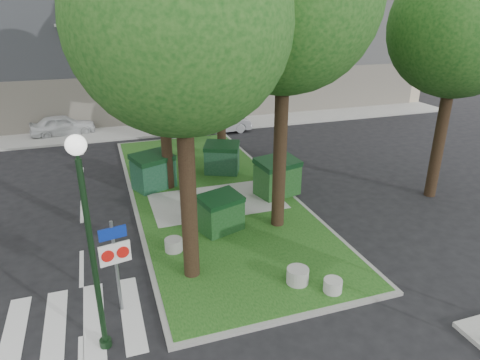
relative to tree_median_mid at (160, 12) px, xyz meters
name	(u,v)px	position (x,y,z in m)	size (l,w,h in m)	color
ground	(275,322)	(0.91, -9.06, -6.98)	(120.00, 120.00, 0.00)	black
median_island	(210,193)	(1.41, -1.06, -6.92)	(6.00, 16.00, 0.12)	#164413
median_kerb	(210,193)	(1.41, -1.06, -6.93)	(6.30, 16.30, 0.10)	gray
building_sidewalk	(159,130)	(0.91, 9.44, -6.92)	(42.00, 3.00, 0.12)	#999993
zebra_crossing	(113,316)	(-2.84, -7.56, -6.97)	(5.00, 3.00, 0.01)	silver
tree_median_mid	(160,12)	(0.00, 0.00, 0.00)	(4.80, 4.80, 9.99)	black
tree_street_right	(463,12)	(10.00, -4.00, 0.00)	(5.00, 5.00, 10.06)	black
dumpster_a	(153,171)	(-0.68, 0.09, -6.13)	(1.94, 1.69, 1.51)	#0F3A23
dumpster_b	(221,213)	(0.92, -4.34, -6.23)	(1.66, 1.40, 1.31)	#103812
dumpster_c	(222,158)	(2.52, 0.89, -6.18)	(1.84, 1.62, 1.42)	#10351E
dumpster_d	(277,177)	(3.91, -2.19, -6.12)	(1.90, 1.54, 1.55)	#144013
bollard_left	(174,245)	(-0.84, -5.15, -6.66)	(0.55, 0.55, 0.39)	gray
bollard_right	(333,286)	(2.78, -8.56, -6.68)	(0.50, 0.50, 0.36)	#A7A7A1
bollard_mid	(298,276)	(2.06, -7.90, -6.64)	(0.61, 0.61, 0.43)	#9A9B96
litter_bin	(274,178)	(4.11, -1.37, -6.49)	(0.43, 0.43, 0.74)	yellow
street_lamp	(88,224)	(-3.04, -8.54, -3.85)	(0.40, 0.40, 4.98)	black
traffic_sign_pole	(115,255)	(-2.60, -7.35, -5.36)	(0.75, 0.18, 2.52)	slate
car_white	(63,125)	(-4.64, 10.21, -6.36)	(1.47, 3.66, 1.25)	silver
car_silver	(220,123)	(4.41, 7.67, -6.36)	(1.32, 3.78, 1.25)	#B0B2B9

